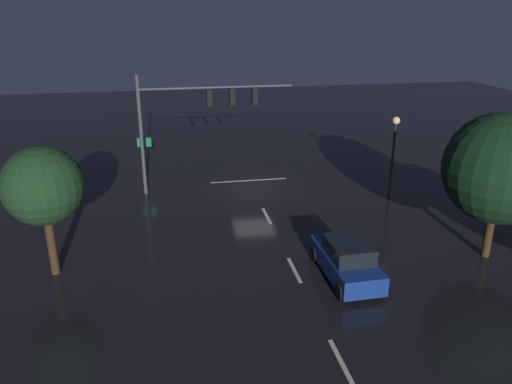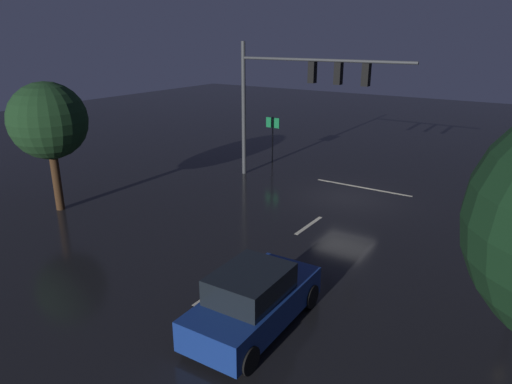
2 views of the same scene
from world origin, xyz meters
name	(u,v)px [view 1 (image 1 of 2)]	position (x,y,z in m)	size (l,w,h in m)	color
ground_plane	(254,191)	(0.00, 0.00, 0.00)	(80.00, 80.00, 0.00)	black
traffic_signal_assembly	(196,110)	(3.27, -0.74, 4.99)	(9.04, 0.47, 7.05)	#383A3D
lane_dash_far	(267,216)	(0.00, 4.00, 0.00)	(2.20, 0.16, 0.01)	beige
lane_dash_mid	(294,270)	(0.00, 10.00, 0.00)	(2.20, 0.16, 0.01)	beige
lane_dash_near	(341,361)	(0.00, 16.00, 0.00)	(2.20, 0.16, 0.01)	beige
stop_bar	(249,180)	(0.00, -1.92, 0.00)	(5.00, 0.16, 0.01)	beige
car_approaching	(347,260)	(-1.97, 10.96, 0.80)	(1.99, 4.40, 1.70)	navy
street_lamp_left_kerb	(394,142)	(-7.56, 2.78, 3.44)	(0.44, 0.44, 4.89)	black
route_sign	(145,149)	(6.51, -3.74, 1.98)	(0.90, 0.09, 2.74)	#383A3D
tree_right_near	(43,187)	(10.06, 8.43, 3.92)	(3.23, 3.23, 5.56)	#382314
tree_left_far	(500,169)	(-8.87, 10.27, 4.16)	(4.82, 4.82, 6.58)	#382314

